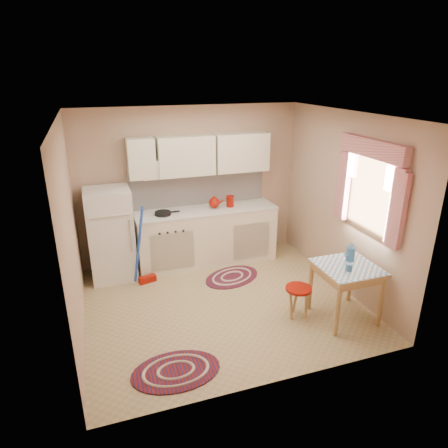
{
  "coord_description": "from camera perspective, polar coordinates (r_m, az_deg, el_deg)",
  "views": [
    {
      "loc": [
        -1.49,
        -4.5,
        2.97
      ],
      "look_at": [
        0.11,
        0.25,
        1.05
      ],
      "focal_mm": 32.0,
      "sensor_mm": 36.0,
      "label": 1
    }
  ],
  "objects": [
    {
      "name": "base_cabinets",
      "position": [
        6.54,
        -2.53,
        -1.85
      ],
      "size": [
        2.25,
        0.6,
        0.88
      ],
      "primitive_type": "cube",
      "color": "white",
      "rests_on": "ground"
    },
    {
      "name": "broom",
      "position": [
        5.93,
        -11.24,
        -3.07
      ],
      "size": [
        0.3,
        0.19,
        1.2
      ],
      "primitive_type": null,
      "rotation": [
        0.0,
        0.0,
        0.26
      ],
      "color": "blue",
      "rests_on": "ground"
    },
    {
      "name": "rug_center",
      "position": [
        6.21,
        1.15,
        -7.58
      ],
      "size": [
        1.07,
        0.9,
        0.02
      ],
      "primitive_type": null,
      "rotation": [
        0.0,
        0.0,
        0.37
      ],
      "color": "maroon",
      "rests_on": "ground"
    },
    {
      "name": "red_kettle",
      "position": [
        6.38,
        -1.41,
        3.08
      ],
      "size": [
        0.21,
        0.2,
        0.19
      ],
      "primitive_type": null,
      "rotation": [
        0.0,
        0.0,
        -0.13
      ],
      "color": "#981105",
      "rests_on": "countertop"
    },
    {
      "name": "fridge",
      "position": [
        6.18,
        -15.85,
        -1.45
      ],
      "size": [
        0.65,
        0.6,
        1.4
      ],
      "primitive_type": "cube",
      "color": "white",
      "rests_on": "ground"
    },
    {
      "name": "red_canister",
      "position": [
        6.46,
        0.87,
        3.18
      ],
      "size": [
        0.13,
        0.13,
        0.16
      ],
      "primitive_type": "cylinder",
      "rotation": [
        0.0,
        0.0,
        -0.05
      ],
      "color": "#981105",
      "rests_on": "countertop"
    },
    {
      "name": "table",
      "position": [
        5.34,
        16.86,
        -9.31
      ],
      "size": [
        0.72,
        0.72,
        0.72
      ],
      "primitive_type": "cube",
      "color": "tan",
      "rests_on": "ground"
    },
    {
      "name": "coffee_pot",
      "position": [
        5.27,
        17.68,
        -3.82
      ],
      "size": [
        0.15,
        0.13,
        0.26
      ],
      "primitive_type": null,
      "rotation": [
        0.0,
        0.0,
        0.17
      ],
      "color": "#2E628D",
      "rests_on": "table"
    },
    {
      "name": "countertop",
      "position": [
        6.37,
        -2.59,
        1.97
      ],
      "size": [
        2.27,
        0.62,
        0.04
      ],
      "primitive_type": "cube",
      "color": "silver",
      "rests_on": "base_cabinets"
    },
    {
      "name": "rug_left",
      "position": [
        4.53,
        -6.87,
        -20.13
      ],
      "size": [
        0.96,
        0.65,
        0.02
      ],
      "primitive_type": null,
      "rotation": [
        0.0,
        0.0,
        -0.01
      ],
      "color": "maroon",
      "rests_on": "ground"
    },
    {
      "name": "mug",
      "position": [
        5.05,
        17.4,
        -5.94
      ],
      "size": [
        0.1,
        0.1,
        0.1
      ],
      "primitive_type": "cylinder",
      "rotation": [
        0.0,
        0.0,
        -0.29
      ],
      "color": "#2E628D",
      "rests_on": "table"
    },
    {
      "name": "stool",
      "position": [
        5.3,
        10.47,
        -10.87
      ],
      "size": [
        0.41,
        0.41,
        0.42
      ],
      "primitive_type": "cylinder",
      "rotation": [
        0.0,
        0.0,
        -0.29
      ],
      "color": "#981105",
      "rests_on": "ground"
    },
    {
      "name": "room_shell",
      "position": [
        5.2,
        0.48,
        5.61
      ],
      "size": [
        3.64,
        3.6,
        2.52
      ],
      "color": "tan",
      "rests_on": "ground"
    },
    {
      "name": "frying_pan",
      "position": [
        6.17,
        -8.73,
        1.52
      ],
      "size": [
        0.26,
        0.26,
        0.05
      ],
      "primitive_type": "cylinder",
      "rotation": [
        0.0,
        0.0,
        0.04
      ],
      "color": "black",
      "rests_on": "countertop"
    }
  ]
}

